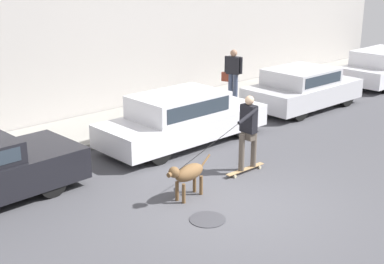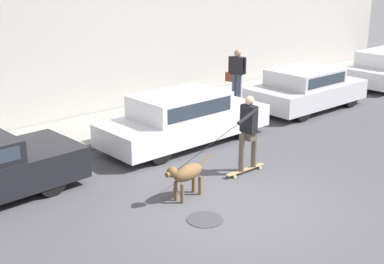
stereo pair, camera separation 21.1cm
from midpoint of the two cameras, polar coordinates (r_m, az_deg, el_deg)
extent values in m
plane|color=#47474C|center=(10.32, 4.93, -7.90)|extent=(36.00, 36.00, 0.00)
cube|color=#B2ADA8|center=(15.18, -14.69, 9.94)|extent=(32.00, 0.30, 5.06)
cube|color=gray|center=(14.55, -11.51, -0.09)|extent=(30.00, 2.36, 0.15)
cylinder|color=black|center=(12.19, -17.71, -3.01)|extent=(0.63, 0.22, 0.62)
cylinder|color=black|center=(10.96, -14.28, -5.05)|extent=(0.63, 0.22, 0.62)
cylinder|color=black|center=(15.06, 1.98, 1.91)|extent=(0.67, 0.20, 0.67)
cylinder|color=black|center=(14.10, 6.01, 0.70)|extent=(0.67, 0.20, 0.67)
cylinder|color=black|center=(13.35, -6.84, -0.33)|extent=(0.67, 0.20, 0.67)
cylinder|color=black|center=(12.26, -2.97, -1.90)|extent=(0.67, 0.20, 0.67)
cube|color=silver|center=(13.59, -0.24, 0.79)|extent=(4.57, 1.70, 0.56)
cube|color=silver|center=(13.32, -0.83, 2.95)|extent=(2.31, 1.52, 0.56)
cube|color=#28333D|center=(12.77, 1.40, 2.41)|extent=(2.03, 0.02, 0.36)
cylinder|color=black|center=(18.64, 12.78, 4.60)|extent=(0.67, 0.20, 0.67)
cylinder|color=black|center=(17.78, 16.87, 3.63)|extent=(0.67, 0.20, 0.67)
cylinder|color=black|center=(16.78, 7.78, 3.43)|extent=(0.67, 0.20, 0.67)
cylinder|color=black|center=(15.82, 12.08, 2.30)|extent=(0.67, 0.20, 0.67)
cube|color=#BCBCC1|center=(17.19, 12.49, 4.08)|extent=(3.94, 1.85, 0.59)
cube|color=#BCBCC1|center=(16.95, 12.30, 5.77)|extent=(2.05, 1.66, 0.49)
cube|color=#28333D|center=(16.47, 14.59, 5.34)|extent=(1.80, 0.02, 0.31)
cylinder|color=black|center=(20.69, 17.18, 5.53)|extent=(0.66, 0.22, 0.66)
cylinder|color=brown|center=(10.34, -0.47, -6.57)|extent=(0.07, 0.07, 0.40)
cylinder|color=brown|center=(10.45, -1.17, -6.31)|extent=(0.07, 0.07, 0.40)
cylinder|color=brown|center=(10.70, 1.43, -5.70)|extent=(0.07, 0.07, 0.40)
cylinder|color=brown|center=(10.81, 0.72, -5.46)|extent=(0.07, 0.07, 0.40)
ellipsoid|color=brown|center=(10.44, 0.14, -4.34)|extent=(0.78, 0.40, 0.32)
sphere|color=brown|center=(10.09, -1.51, -4.29)|extent=(0.22, 0.22, 0.22)
cylinder|color=brown|center=(10.03, -1.89, -4.54)|extent=(0.13, 0.11, 0.10)
cylinder|color=brown|center=(10.76, 1.89, -3.12)|extent=(0.30, 0.08, 0.23)
cylinder|color=beige|center=(11.57, 5.13, -4.78)|extent=(0.07, 0.03, 0.07)
cylinder|color=beige|center=(11.67, 4.60, -4.57)|extent=(0.07, 0.03, 0.07)
cylinder|color=beige|center=(12.12, 7.80, -3.80)|extent=(0.07, 0.03, 0.07)
cylinder|color=beige|center=(12.21, 7.27, -3.61)|extent=(0.07, 0.03, 0.07)
cube|color=#A88456|center=(11.87, 6.24, -3.99)|extent=(1.11, 0.14, 0.02)
cylinder|color=brown|center=(11.62, 5.84, -2.21)|extent=(0.13, 0.13, 0.84)
cylinder|color=brown|center=(11.89, 7.14, -1.78)|extent=(0.13, 0.13, 0.84)
cube|color=brown|center=(11.65, 6.55, -0.44)|extent=(0.16, 0.28, 0.17)
cube|color=black|center=(11.53, 6.62, 1.39)|extent=(0.19, 0.36, 0.61)
sphere|color=tan|center=(11.42, 6.69, 3.35)|extent=(0.20, 0.20, 0.20)
cylinder|color=black|center=(11.69, 5.83, 1.47)|extent=(0.08, 0.08, 0.58)
cylinder|color=black|center=(11.15, 6.51, 1.66)|extent=(0.57, 0.09, 0.28)
cylinder|color=black|center=(10.51, 2.16, -1.67)|extent=(1.74, 0.04, 0.65)
cylinder|color=#3D4760|center=(17.68, 4.87, 4.97)|extent=(0.16, 0.16, 0.78)
cylinder|color=#3D4760|center=(17.62, 5.39, 4.90)|extent=(0.16, 0.16, 0.78)
cube|color=black|center=(17.51, 5.19, 7.08)|extent=(0.36, 0.48, 0.57)
cylinder|color=black|center=(17.61, 4.40, 7.21)|extent=(0.10, 0.10, 0.54)
cylinder|color=black|center=(17.41, 6.00, 7.04)|extent=(0.10, 0.10, 0.54)
sphere|color=#997056|center=(17.44, 5.23, 8.37)|extent=(0.23, 0.23, 0.23)
cube|color=brown|center=(17.69, 4.37, 5.88)|extent=(0.19, 0.29, 0.30)
cylinder|color=#38383D|center=(9.79, 2.04, -9.31)|extent=(0.66, 0.66, 0.01)
cylinder|color=red|center=(19.90, 15.10, 5.06)|extent=(0.17, 0.17, 0.53)
sphere|color=red|center=(19.83, 15.17, 5.94)|extent=(0.18, 0.18, 0.18)
camera|label=1|loc=(0.11, -89.47, 0.17)|focal=50.00mm
camera|label=2|loc=(0.11, 90.53, -0.17)|focal=50.00mm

